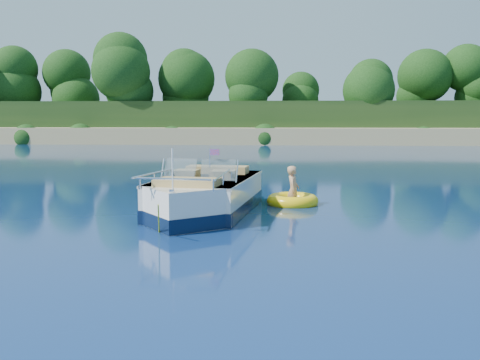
{
  "coord_description": "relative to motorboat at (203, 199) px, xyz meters",
  "views": [
    {
      "loc": [
        3.09,
        -13.24,
        2.49
      ],
      "look_at": [
        2.19,
        0.59,
        0.85
      ],
      "focal_mm": 40.0,
      "sensor_mm": 36.0,
      "label": 1
    }
  ],
  "objects": [
    {
      "name": "boy",
      "position": [
        2.36,
        1.71,
        -0.4
      ],
      "size": [
        0.41,
        0.8,
        1.52
      ],
      "primitive_type": "imported",
      "rotation": [
        0.0,
        -0.17,
        1.49
      ],
      "color": "tan",
      "rests_on": "ground"
    },
    {
      "name": "treeline",
      "position": [
        -1.23,
        40.8,
        5.14
      ],
      "size": [
        150.0,
        7.12,
        8.19
      ],
      "color": "black",
      "rests_on": "ground"
    },
    {
      "name": "ground",
      "position": [
        -1.27,
        -0.21,
        -0.4
      ],
      "size": [
        160.0,
        160.0,
        0.0
      ],
      "primitive_type": "plane",
      "color": "#091C41",
      "rests_on": "ground"
    },
    {
      "name": "motorboat",
      "position": [
        0.0,
        0.0,
        0.0
      ],
      "size": [
        2.78,
        6.22,
        2.08
      ],
      "rotation": [
        0.0,
        0.0,
        -0.14
      ],
      "color": "white",
      "rests_on": "ground"
    },
    {
      "name": "tow_tube",
      "position": [
        2.34,
        1.72,
        -0.3
      ],
      "size": [
        1.9,
        1.9,
        0.39
      ],
      "rotation": [
        0.0,
        0.0,
        0.35
      ],
      "color": "yellow",
      "rests_on": "ground"
    },
    {
      "name": "shoreline",
      "position": [
        -1.27,
        63.56,
        0.57
      ],
      "size": [
        170.0,
        59.0,
        6.0
      ],
      "color": "tan",
      "rests_on": "ground"
    }
  ]
}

